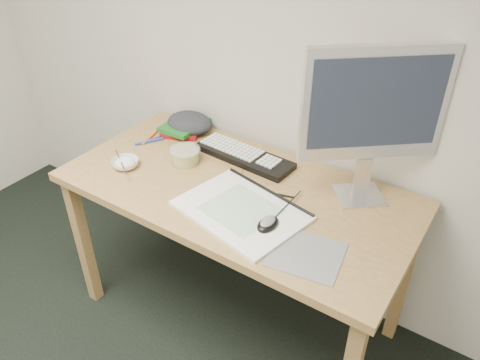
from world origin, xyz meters
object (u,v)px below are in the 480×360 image
object	(u,v)px
keyboard	(244,156)
monitor	(374,109)
sketchpad	(241,211)
rice_bowl	(125,164)
desk	(236,204)

from	to	relation	value
keyboard	monitor	world-z (taller)	monitor
sketchpad	rice_bowl	size ratio (longest dim) A/B	3.96
monitor	rice_bowl	distance (m)	1.02
monitor	sketchpad	bearing A→B (deg)	-174.08
desk	rice_bowl	world-z (taller)	rice_bowl
sketchpad	monitor	size ratio (longest dim) A/B	0.76
desk	keyboard	size ratio (longest dim) A/B	3.14
keyboard	sketchpad	bearing A→B (deg)	-54.59
sketchpad	keyboard	size ratio (longest dim) A/B	1.00
monitor	rice_bowl	world-z (taller)	monitor
desk	sketchpad	world-z (taller)	sketchpad
sketchpad	monitor	world-z (taller)	monitor
keyboard	rice_bowl	distance (m)	0.50
desk	keyboard	xyz separation A→B (m)	(-0.09, 0.20, 0.10)
keyboard	rice_bowl	xyz separation A→B (m)	(-0.38, -0.33, 0.00)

